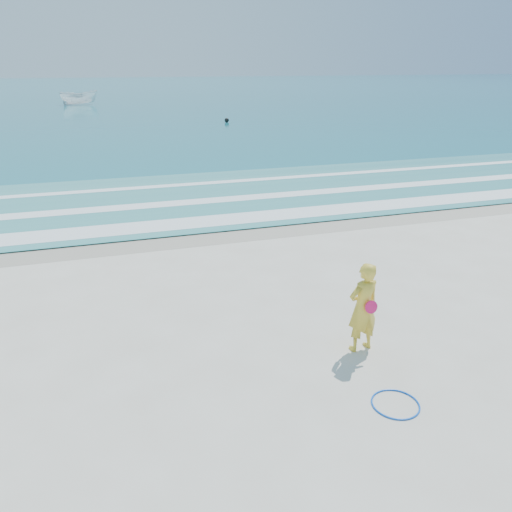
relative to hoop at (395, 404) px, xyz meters
name	(u,v)px	position (x,y,z in m)	size (l,w,h in m)	color
ground	(301,380)	(-1.30, 1.19, -0.02)	(400.00, 400.00, 0.00)	silver
wet_sand	(203,234)	(-1.30, 10.19, -0.01)	(400.00, 2.40, 0.00)	#B2A893
ocean	(107,91)	(-1.30, 106.19, 0.00)	(400.00, 190.00, 0.04)	#19727F
shallow	(180,198)	(-1.30, 15.19, 0.03)	(400.00, 10.00, 0.01)	#59B7AD
foam_near	(196,222)	(-1.30, 11.49, 0.04)	(400.00, 1.40, 0.01)	white
foam_mid	(183,203)	(-1.30, 14.39, 0.04)	(400.00, 0.90, 0.01)	white
foam_far	(171,186)	(-1.30, 17.69, 0.04)	(400.00, 0.60, 0.01)	white
hoop	(395,404)	(0.00, 0.00, 0.00)	(0.85, 0.85, 0.03)	blue
boat	(79,97)	(-6.13, 70.18, 0.99)	(1.88, 4.99, 1.93)	white
buoy	(227,120)	(7.96, 42.95, 0.24)	(0.44, 0.44, 0.44)	black
woman	(363,307)	(0.29, 1.85, 0.96)	(0.77, 0.57, 1.94)	gold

